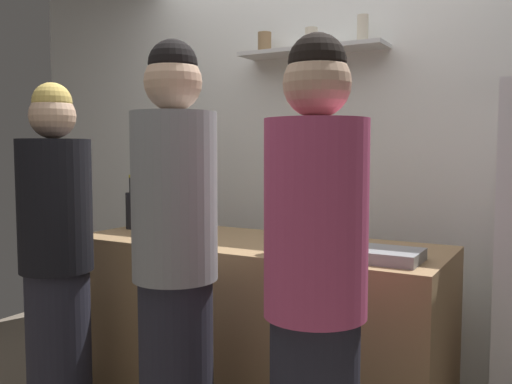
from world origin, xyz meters
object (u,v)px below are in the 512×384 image
at_px(water_bottle_plastic, 168,208).
at_px(person_blonde, 57,262).
at_px(wine_bottle_green_glass, 197,215).
at_px(wine_bottle_dark_glass, 132,209).
at_px(wine_bottle_pale_glass, 172,210).
at_px(person_pink_top, 315,302).
at_px(utensil_holder, 277,240).
at_px(person_grey_hoodie, 175,266).
at_px(baking_pan, 380,255).

distance_m(water_bottle_plastic, person_blonde, 0.86).
height_order(wine_bottle_green_glass, wine_bottle_dark_glass, wine_bottle_dark_glass).
relative_size(wine_bottle_green_glass, person_blonde, 0.17).
height_order(wine_bottle_pale_glass, person_pink_top, person_pink_top).
bearing_deg(utensil_holder, wine_bottle_pale_glass, 159.93).
xyz_separation_m(person_blonde, person_grey_hoodie, (0.74, -0.04, 0.07)).
xyz_separation_m(baking_pan, person_pink_top, (-0.04, -0.59, -0.06)).
xyz_separation_m(utensil_holder, person_pink_top, (0.41, -0.52, -0.09)).
distance_m(water_bottle_plastic, person_grey_hoodie, 1.15).
distance_m(wine_bottle_dark_glass, person_blonde, 0.68).
distance_m(wine_bottle_pale_glass, person_pink_top, 1.49).
relative_size(water_bottle_plastic, person_blonde, 0.15).
relative_size(person_pink_top, person_grey_hoodie, 0.97).
xyz_separation_m(baking_pan, utensil_holder, (-0.44, -0.08, 0.03)).
xyz_separation_m(wine_bottle_dark_glass, water_bottle_plastic, (0.11, 0.19, -0.01)).
distance_m(wine_bottle_dark_glass, water_bottle_plastic, 0.22).
bearing_deg(water_bottle_plastic, wine_bottle_green_glass, -27.71).
bearing_deg(wine_bottle_green_glass, person_pink_top, -37.23).
height_order(utensil_holder, person_grey_hoodie, person_grey_hoodie).
bearing_deg(wine_bottle_pale_glass, person_blonde, -102.63).
relative_size(utensil_holder, wine_bottle_dark_glass, 0.69).
distance_m(water_bottle_plastic, person_pink_top, 1.69).
bearing_deg(wine_bottle_pale_glass, person_grey_hoodie, -51.12).
xyz_separation_m(wine_bottle_green_glass, water_bottle_plastic, (-0.34, 0.18, 0.01)).
bearing_deg(baking_pan, wine_bottle_pale_glass, 169.93).
bearing_deg(wine_bottle_dark_glass, baking_pan, -7.00).
xyz_separation_m(wine_bottle_pale_glass, person_blonde, (-0.15, -0.68, -0.19)).
bearing_deg(wine_bottle_pale_glass, person_pink_top, -33.55).
height_order(person_pink_top, person_blonde, person_pink_top).
bearing_deg(water_bottle_plastic, wine_bottle_pale_glass, -45.93).
bearing_deg(person_blonde, baking_pan, -71.45).
height_order(wine_bottle_dark_glass, water_bottle_plastic, wine_bottle_dark_glass).
relative_size(wine_bottle_green_glass, water_bottle_plastic, 1.13).
bearing_deg(person_blonde, utensil_holder, -68.03).
height_order(utensil_holder, wine_bottle_green_glass, wine_bottle_green_glass).
bearing_deg(person_grey_hoodie, wine_bottle_green_glass, -78.51).
bearing_deg(water_bottle_plastic, wine_bottle_dark_glass, -121.01).
bearing_deg(wine_bottle_green_glass, wine_bottle_dark_glass, -178.39).
relative_size(wine_bottle_pale_glass, water_bottle_plastic, 1.26).
distance_m(baking_pan, person_blonde, 1.50).
distance_m(utensil_holder, wine_bottle_pale_glass, 0.88).
relative_size(utensil_holder, person_blonde, 0.13).
bearing_deg(person_grey_hoodie, wine_bottle_pale_glass, -69.09).
bearing_deg(baking_pan, water_bottle_plastic, 165.08).
bearing_deg(wine_bottle_dark_glass, person_blonde, -80.50).
distance_m(baking_pan, water_bottle_plastic, 1.47).
bearing_deg(person_pink_top, person_grey_hoodie, -105.11).
distance_m(utensil_holder, wine_bottle_green_glass, 0.70).
bearing_deg(baking_pan, wine_bottle_green_glass, 169.48).
height_order(wine_bottle_green_glass, person_blonde, person_blonde).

